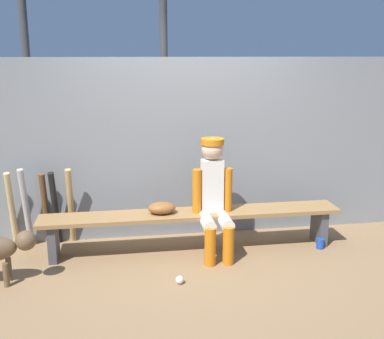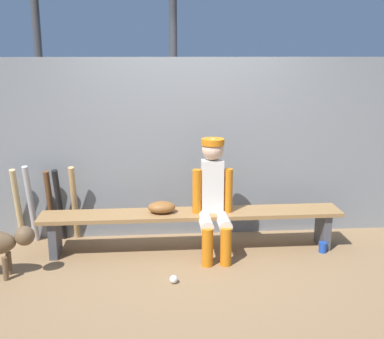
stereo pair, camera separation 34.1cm
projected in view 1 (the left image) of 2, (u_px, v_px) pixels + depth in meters
ground_plane at (192, 250)px, 4.97m from camera, size 30.00×30.00×0.00m
chainlink_fence at (185, 149)px, 5.20m from camera, size 5.09×0.03×1.97m
dugout_bench at (192, 219)px, 4.89m from camera, size 3.09×0.36×0.42m
player_seated at (214, 194)px, 4.75m from camera, size 0.41×0.55×1.18m
baseball_glove at (162, 208)px, 4.81m from camera, size 0.28×0.20×0.12m
bat_wood_tan at (71, 206)px, 5.04m from camera, size 0.07×0.25×0.85m
bat_aluminum_black at (55, 208)px, 5.01m from camera, size 0.09×0.24×0.83m
bat_wood_dark at (46, 209)px, 5.03m from camera, size 0.08×0.21×0.81m
bat_aluminum_silver at (26, 208)px, 4.93m from camera, size 0.09×0.24×0.88m
bat_wood_natural at (12, 209)px, 4.96m from camera, size 0.07×0.24×0.84m
baseball at (180, 280)px, 4.24m from camera, size 0.07×0.07×0.07m
cup_on_ground at (320, 244)px, 5.00m from camera, size 0.08×0.08×0.11m
cup_on_bench at (199, 205)px, 4.91m from camera, size 0.08×0.08×0.11m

